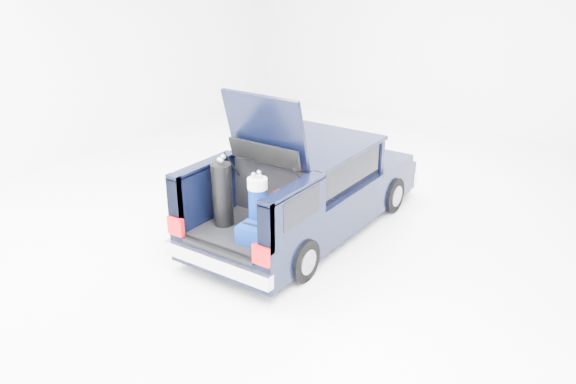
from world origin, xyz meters
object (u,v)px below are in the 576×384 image
Objects in this scene: car at (309,190)px; blue_golf_bag at (258,205)px; red_suitcase at (285,212)px; blue_duffel at (257,235)px; black_golf_bag at (222,194)px.

car is 1.63m from blue_golf_bag.
red_suitcase reaches higher than blue_duffel.
red_suitcase is 0.62× the size of blue_golf_bag.
black_golf_bag is at bearing -103.64° from car.
car is at bearing 95.36° from blue_duffel.
red_suitcase is (0.41, -1.27, 0.19)m from car.
black_golf_bag is (-0.81, -0.37, 0.20)m from red_suitcase.
blue_golf_bag is 0.42m from blue_duffel.
red_suitcase is 0.42m from blue_golf_bag.
black_golf_bag reaches higher than blue_duffel.
car is at bearing 116.34° from blue_golf_bag.
blue_golf_bag is at bearing -83.84° from car.
blue_duffel is at bearing -79.49° from car.
black_golf_bag is at bearing -157.61° from red_suitcase.
blue_duffel is (0.17, -0.25, -0.29)m from blue_golf_bag.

